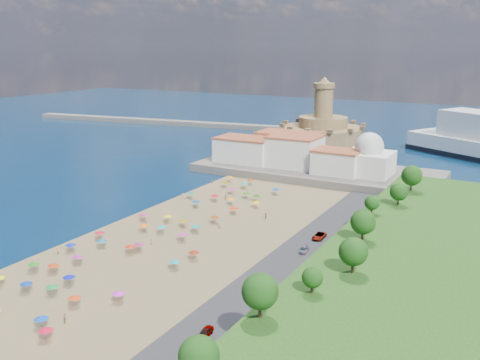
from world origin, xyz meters
The scene contains 11 objects.
ground centered at (0.00, 0.00, 0.00)m, with size 700.00×700.00×0.00m, color #071938.
terrace centered at (10.00, 73.00, 1.50)m, with size 90.00×36.00×3.00m, color #59544C.
jetty centered at (-12.00, 108.00, 1.20)m, with size 18.00×70.00×2.40m, color #59544C.
breakwater centered at (-110.00, 153.00, 1.30)m, with size 200.00×7.00×2.60m, color #59544C.
waterfront_buildings centered at (-3.05, 73.64, 7.88)m, with size 57.00×29.00×11.00m.
domed_building centered at (30.00, 71.00, 8.97)m, with size 16.00×16.00×15.00m.
fortress centered at (-12.00, 138.00, 6.68)m, with size 40.00×40.00×32.40m.
beach_parasols centered at (-0.99, -11.55, 2.15)m, with size 31.30×117.46×2.20m.
beachgoers centered at (-2.09, -0.52, 1.15)m, with size 34.87×100.07×1.88m.
parked_cars centered at (36.00, -7.67, 1.39)m, with size 2.51×57.01×1.45m.
hillside_trees centered at (48.88, -8.22, 10.16)m, with size 13.08×112.38×7.64m.
Camera 1 is at (79.46, -110.87, 47.53)m, focal length 40.00 mm.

